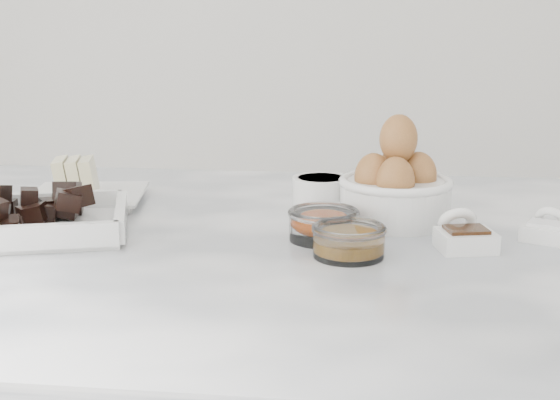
% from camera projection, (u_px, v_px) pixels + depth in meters
% --- Properties ---
extents(marble_slab, '(1.20, 0.80, 0.04)m').
position_uv_depth(marble_slab, '(261.00, 253.00, 0.95)').
color(marble_slab, white).
rests_on(marble_slab, cabinet).
extents(chocolate_dish, '(0.27, 0.24, 0.06)m').
position_uv_depth(chocolate_dish, '(29.00, 215.00, 0.95)').
color(chocolate_dish, white).
rests_on(chocolate_dish, marble_slab).
extents(butter_plate, '(0.18, 0.18, 0.06)m').
position_uv_depth(butter_plate, '(85.00, 188.00, 1.11)').
color(butter_plate, white).
rests_on(butter_plate, marble_slab).
extents(sugar_ramekin, '(0.08, 0.08, 0.05)m').
position_uv_depth(sugar_ramekin, '(321.00, 193.00, 1.06)').
color(sugar_ramekin, white).
rests_on(sugar_ramekin, marble_slab).
extents(egg_bowl, '(0.15, 0.15, 0.14)m').
position_uv_depth(egg_bowl, '(395.00, 188.00, 1.00)').
color(egg_bowl, white).
rests_on(egg_bowl, marble_slab).
extents(honey_bowl, '(0.08, 0.08, 0.04)m').
position_uv_depth(honey_bowl, '(349.00, 240.00, 0.87)').
color(honey_bowl, white).
rests_on(honey_bowl, marble_slab).
extents(zest_bowl, '(0.09, 0.09, 0.04)m').
position_uv_depth(zest_bowl, '(324.00, 223.00, 0.93)').
color(zest_bowl, white).
rests_on(zest_bowl, marble_slab).
extents(vanilla_spoon, '(0.07, 0.09, 0.05)m').
position_uv_depth(vanilla_spoon, '(463.00, 235.00, 0.90)').
color(vanilla_spoon, white).
rests_on(vanilla_spoon, marble_slab).
extents(salt_spoon, '(0.07, 0.08, 0.04)m').
position_uv_depth(salt_spoon, '(547.00, 229.00, 0.93)').
color(salt_spoon, white).
rests_on(salt_spoon, marble_slab).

